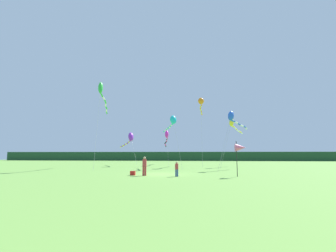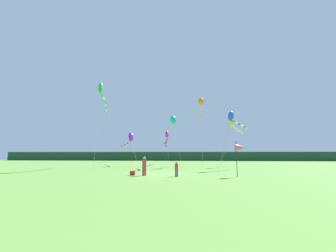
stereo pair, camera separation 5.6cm
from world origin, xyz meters
name	(u,v)px [view 2 (the right image)]	position (x,y,z in m)	size (l,w,h in m)	color
ground_plane	(162,174)	(0.00, 0.00, 0.00)	(120.00, 120.00, 0.00)	#6B9E42
distant_treeline	(180,156)	(0.00, 45.00, 1.28)	(108.00, 3.75, 2.57)	#1E4228
person_adult	(144,165)	(-1.44, -1.73, 0.96)	(0.38, 0.38, 1.71)	#B23338
person_child	(177,168)	(1.54, -2.27, 0.73)	(0.29, 0.29, 1.30)	#334C8C
cooler_box	(133,173)	(-2.59, -1.42, 0.19)	(0.45, 0.34, 0.39)	red
banner_flag_pole	(240,148)	(7.14, -1.89, 2.50)	(0.90, 0.70, 3.07)	black
kite_blue	(233,118)	(8.40, 7.41, 6.67)	(5.31, 7.57, 7.64)	#B2B2B2
kite_yellow	(233,124)	(9.60, 13.88, 6.71)	(5.02, 7.81, 7.71)	#B2B2B2
kite_purple	(130,138)	(-7.18, 14.45, 4.63)	(5.05, 7.45, 5.71)	#B2B2B2
kite_orange	(201,103)	(4.72, 14.82, 10.49)	(1.01, 8.90, 11.33)	#B2B2B2
kite_green	(102,92)	(-9.56, 7.58, 10.61)	(2.37, 9.71, 11.91)	#B2B2B2
kite_magenta	(167,136)	(-1.35, 17.72, 5.13)	(1.60, 9.97, 6.23)	#B2B2B2
kite_cyan	(173,121)	(0.38, 8.66, 6.54)	(3.05, 5.06, 7.36)	#B2B2B2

